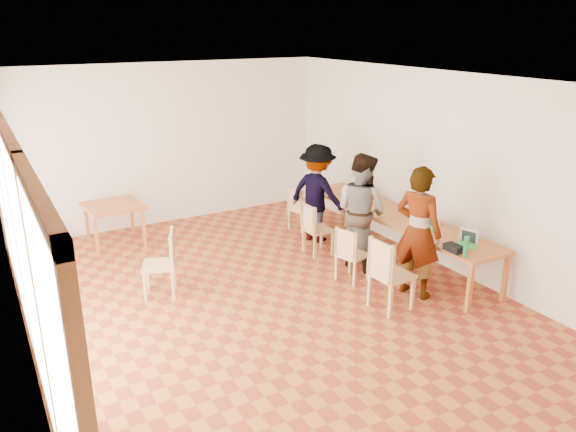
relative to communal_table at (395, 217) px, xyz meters
name	(u,v)px	position (x,y,z in m)	size (l,w,h in m)	color
ground	(270,303)	(-2.50, -0.42, -0.70)	(8.00, 8.00, 0.00)	#AB5B29
wall_back	(170,144)	(-2.50, 3.58, 0.80)	(6.00, 0.10, 3.00)	beige
wall_front	(534,346)	(-2.50, -4.42, 0.80)	(6.00, 0.10, 3.00)	beige
wall_right	(441,171)	(0.50, -0.42, 0.80)	(0.10, 8.00, 3.00)	beige
window_wall	(18,241)	(-5.46, -0.42, 0.80)	(0.10, 8.00, 3.00)	white
ceiling	(267,79)	(-2.50, -0.42, 2.32)	(6.00, 8.00, 0.04)	white
communal_table	(395,217)	(0.00, 0.00, 0.00)	(0.80, 4.00, 0.75)	#B36327
side_table	(113,209)	(-3.81, 2.78, -0.03)	(0.90, 0.90, 0.75)	#B36327
chair_near	(387,268)	(-1.25, -1.33, -0.08)	(0.50, 0.50, 0.54)	tan
chair_mid	(349,249)	(-1.16, -0.38, -0.18)	(0.49, 0.49, 0.45)	tan
chair_far	(314,224)	(-1.06, 0.78, -0.17)	(0.41, 0.41, 0.47)	tan
chair_empty	(299,205)	(-0.69, 1.88, -0.20)	(0.47, 0.47, 0.44)	tan
chair_spare	(166,256)	(-3.62, 0.56, -0.12)	(0.57, 0.57, 0.50)	tan
person_near	(418,232)	(-0.59, -1.16, 0.23)	(0.68, 0.45, 1.87)	gray
person_mid	(361,211)	(-0.65, 0.05, 0.20)	(0.88, 0.69, 1.81)	gray
person_far	(317,193)	(-0.65, 1.31, 0.16)	(1.11, 0.64, 1.72)	gray
laptop_near	(468,241)	(0.01, -1.51, 0.11)	(0.32, 0.33, 0.23)	green
laptop_mid	(432,225)	(0.04, -0.77, 0.10)	(0.21, 0.25, 0.20)	green
laptop_far	(363,197)	(0.01, 0.87, 0.10)	(0.24, 0.26, 0.19)	green
yellow_mug	(416,212)	(0.28, -0.16, 0.09)	(0.11, 0.11, 0.09)	yellow
green_bottle	(466,247)	(-0.33, -1.79, 0.19)	(0.07, 0.07, 0.28)	#19783E
clear_glass	(421,219)	(0.11, -0.47, 0.09)	(0.07, 0.07, 0.09)	silver
condiment_cup	(461,238)	(0.07, -1.34, 0.08)	(0.08, 0.08, 0.06)	white
pink_phone	(440,224)	(0.29, -0.70, 0.05)	(0.05, 0.10, 0.01)	#D0438C
black_pouch	(454,248)	(-0.32, -1.58, 0.09)	(0.16, 0.26, 0.09)	black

